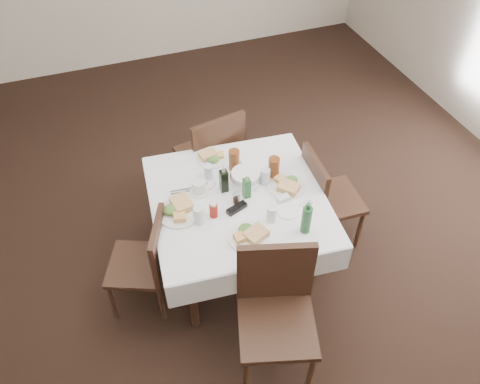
{
  "coord_description": "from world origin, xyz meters",
  "views": [
    {
      "loc": [
        -0.65,
        -2.07,
        3.07
      ],
      "look_at": [
        0.12,
        0.04,
        0.8
      ],
      "focal_mm": 35.0,
      "sensor_mm": 36.0,
      "label": 1
    }
  ],
  "objects": [
    {
      "name": "side_plate_a",
      "position": [
        -0.08,
        0.25,
        0.77
      ],
      "size": [
        0.17,
        0.17,
        0.01
      ],
      "color": "white",
      "rests_on": "dining_table"
    },
    {
      "name": "cutlery_s",
      "position": [
        -0.04,
        -0.31,
        0.77
      ],
      "size": [
        0.05,
        0.18,
        0.01
      ],
      "color": "silver",
      "rests_on": "dining_table"
    },
    {
      "name": "pepper_shaker",
      "position": [
        0.07,
        -0.01,
        0.81
      ],
      "size": [
        0.04,
        0.04,
        0.09
      ],
      "color": "#42281A",
      "rests_on": "dining_table"
    },
    {
      "name": "water_e",
      "position": [
        0.33,
        0.1,
        0.82
      ],
      "size": [
        0.07,
        0.07,
        0.12
      ],
      "color": "silver",
      "rests_on": "dining_table"
    },
    {
      "name": "cutlery_w",
      "position": [
        -0.25,
        0.22,
        0.77
      ],
      "size": [
        0.16,
        0.05,
        0.01
      ],
      "color": "silver",
      "rests_on": "dining_table"
    },
    {
      "name": "chair_east",
      "position": [
        0.81,
        0.07,
        0.51
      ],
      "size": [
        0.45,
        0.45,
        0.89
      ],
      "color": "#332010",
      "rests_on": "ground"
    },
    {
      "name": "cutlery_n",
      "position": [
        0.22,
        0.42,
        0.77
      ],
      "size": [
        0.05,
        0.16,
        0.01
      ],
      "color": "silver",
      "rests_on": "dining_table"
    },
    {
      "name": "water_w",
      "position": [
        -0.21,
        -0.09,
        0.83
      ],
      "size": [
        0.07,
        0.07,
        0.13
      ],
      "color": "silver",
      "rests_on": "dining_table"
    },
    {
      "name": "meal_south",
      "position": [
        0.05,
        -0.32,
        0.79
      ],
      "size": [
        0.27,
        0.27,
        0.06
      ],
      "color": "white",
      "rests_on": "dining_table"
    },
    {
      "name": "sugar_caddy",
      "position": [
        0.38,
        -0.1,
        0.78
      ],
      "size": [
        0.09,
        0.06,
        0.04
      ],
      "color": "white",
      "rests_on": "dining_table"
    },
    {
      "name": "room_shell",
      "position": [
        0.0,
        0.0,
        1.71
      ],
      "size": [
        6.04,
        7.04,
        2.8
      ],
      "color": "beige",
      "rests_on": "ground"
    },
    {
      "name": "salt_shaker",
      "position": [
        0.09,
        -0.0,
        0.8
      ],
      "size": [
        0.04,
        0.04,
        0.08
      ],
      "color": "white",
      "rests_on": "dining_table"
    },
    {
      "name": "water_s",
      "position": [
        0.24,
        -0.24,
        0.82
      ],
      "size": [
        0.06,
        0.06,
        0.12
      ],
      "color": "silver",
      "rests_on": "dining_table"
    },
    {
      "name": "side_plate_b",
      "position": [
        0.37,
        -0.21,
        0.77
      ],
      "size": [
        0.15,
        0.15,
        0.01
      ],
      "color": "white",
      "rests_on": "dining_table"
    },
    {
      "name": "dining_table",
      "position": [
        0.1,
        0.03,
        0.67
      ],
      "size": [
        1.3,
        1.3,
        0.76
      ],
      "color": "#332010",
      "rests_on": "ground"
    },
    {
      "name": "ground_plane",
      "position": [
        0.0,
        0.0,
        0.0
      ],
      "size": [
        7.0,
        7.0,
        0.0
      ],
      "primitive_type": "plane",
      "color": "black"
    },
    {
      "name": "sunglasses",
      "position": [
        0.05,
        -0.07,
        0.78
      ],
      "size": [
        0.16,
        0.09,
        0.03
      ],
      "color": "black",
      "rests_on": "dining_table"
    },
    {
      "name": "chair_west",
      "position": [
        -0.58,
        -0.05,
        0.48
      ],
      "size": [
        0.52,
        0.52,
        0.84
      ],
      "color": "#332010",
      "rests_on": "ground"
    },
    {
      "name": "cutlery_e",
      "position": [
        0.48,
        -0.18,
        0.77
      ],
      "size": [
        0.16,
        0.04,
        0.01
      ],
      "color": "silver",
      "rests_on": "dining_table"
    },
    {
      "name": "meal_east",
      "position": [
        0.46,
        0.01,
        0.78
      ],
      "size": [
        0.27,
        0.27,
        0.06
      ],
      "color": "white",
      "rests_on": "dining_table"
    },
    {
      "name": "coffee_mug",
      "position": [
        -0.13,
        0.17,
        0.81
      ],
      "size": [
        0.14,
        0.13,
        0.1
      ],
      "color": "white",
      "rests_on": "dining_table"
    },
    {
      "name": "iced_tea_a",
      "position": [
        0.18,
        0.32,
        0.85
      ],
      "size": [
        0.08,
        0.08,
        0.17
      ],
      "color": "brown",
      "rests_on": "dining_table"
    },
    {
      "name": "bread_basket",
      "position": [
        0.21,
        0.17,
        0.8
      ],
      "size": [
        0.23,
        0.23,
        0.08
      ],
      "color": "silver",
      "rests_on": "dining_table"
    },
    {
      "name": "chair_south",
      "position": [
        0.07,
        -0.72,
        0.56
      ],
      "size": [
        0.58,
        0.58,
        0.99
      ],
      "color": "#332010",
      "rests_on": "ground"
    },
    {
      "name": "ketchup_bottle",
      "position": [
        -0.11,
        -0.07,
        0.82
      ],
      "size": [
        0.05,
        0.05,
        0.12
      ],
      "color": "maroon",
      "rests_on": "dining_table"
    },
    {
      "name": "meal_west",
      "position": [
        -0.31,
        0.04,
        0.79
      ],
      "size": [
        0.3,
        0.3,
        0.06
      ],
      "color": "white",
      "rests_on": "dining_table"
    },
    {
      "name": "oil_cruet_green",
      "position": [
        0.16,
        0.02,
        0.85
      ],
      "size": [
        0.05,
        0.05,
        0.2
      ],
      "color": "#225C2C",
      "rests_on": "dining_table"
    },
    {
      "name": "water_n",
      "position": [
        -0.03,
        0.28,
        0.82
      ],
      "size": [
        0.07,
        0.07,
        0.12
      ],
      "color": "silver",
      "rests_on": "dining_table"
    },
    {
      "name": "meal_north",
      "position": [
        0.06,
        0.48,
        0.78
      ],
      "size": [
        0.23,
        0.23,
        0.05
      ],
      "color": "white",
      "rests_on": "dining_table"
    },
    {
      "name": "chair_north",
      "position": [
        0.15,
        0.77,
        0.55
      ],
      "size": [
        0.53,
        0.53,
        0.97
      ],
      "color": "#332010",
      "rests_on": "ground"
    },
    {
      "name": "iced_tea_b",
      "position": [
        0.41,
        0.15,
        0.85
      ],
      "size": [
        0.08,
        0.08,
        0.17
      ],
      "color": "brown",
      "rests_on": "dining_table"
    },
    {
      "name": "oil_cruet_dark",
      "position": [
        0.04,
        0.13,
        0.86
      ],
      "size": [
        0.05,
        0.05,
        0.22
      ],
      "color": "black",
      "rests_on": "dining_table"
    },
    {
      "name": "green_bottle",
      "position": [
        0.41,
        -0.39,
        0.87
      ],
      "size": [
        0.06,
        0.06,
        0.24
      ],
      "color": "#225C2C",
      "rests_on": "dining_table"
    }
  ]
}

